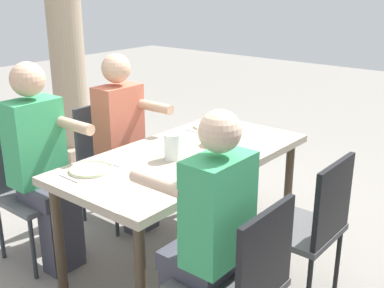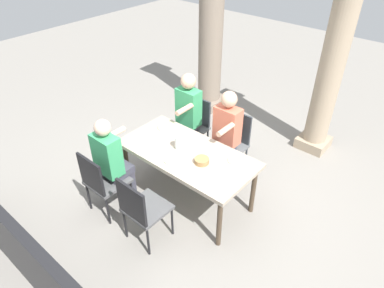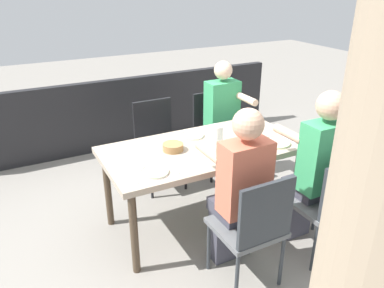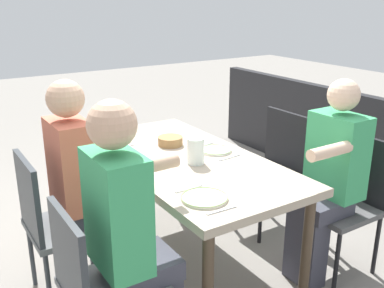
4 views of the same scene
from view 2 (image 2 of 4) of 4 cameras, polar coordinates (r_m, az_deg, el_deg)
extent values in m
plane|color=gray|center=(4.67, -0.73, -8.74)|extent=(16.00, 16.00, 0.00)
cube|color=tan|center=(4.20, -0.80, -1.61)|extent=(1.69, 0.84, 0.05)
cylinder|color=#473828|center=(5.05, -4.74, 0.18)|extent=(0.06, 0.06, 0.70)
cylinder|color=#473828|center=(4.32, 10.02, -7.47)|extent=(0.06, 0.06, 0.70)
cylinder|color=#473828|center=(4.69, -10.61, -3.49)|extent=(0.06, 0.06, 0.70)
cylinder|color=#473828|center=(3.90, 4.51, -12.77)|extent=(0.06, 0.06, 0.70)
cube|color=#5B5E61|center=(5.16, -0.33, 2.43)|extent=(0.44, 0.44, 0.04)
cube|color=#2D3338|center=(5.18, 1.12, 5.40)|extent=(0.42, 0.03, 0.44)
cylinder|color=#2D3338|center=(5.28, -3.23, 0.21)|extent=(0.03, 0.03, 0.43)
cylinder|color=#2D3338|center=(5.07, -0.10, -1.40)|extent=(0.03, 0.03, 0.43)
cylinder|color=#2D3338|center=(5.51, -0.52, 1.94)|extent=(0.03, 0.03, 0.43)
cylinder|color=#2D3338|center=(5.31, 2.57, 0.46)|extent=(0.03, 0.03, 0.43)
cube|color=#4F4F50|center=(4.36, -13.63, -5.98)|extent=(0.44, 0.44, 0.04)
cube|color=black|center=(4.14, -16.23, -4.95)|extent=(0.42, 0.03, 0.45)
cylinder|color=black|center=(4.47, -9.80, -8.08)|extent=(0.03, 0.03, 0.42)
cylinder|color=black|center=(4.71, -12.86, -5.92)|extent=(0.03, 0.03, 0.42)
cylinder|color=black|center=(4.32, -13.64, -10.61)|extent=(0.03, 0.03, 0.42)
cylinder|color=black|center=(4.56, -16.59, -8.22)|extent=(0.03, 0.03, 0.42)
cube|color=#5B5E61|center=(4.81, 5.92, -0.48)|extent=(0.44, 0.44, 0.04)
cube|color=#2D3338|center=(4.82, 7.47, 2.80)|extent=(0.42, 0.03, 0.46)
cylinder|color=#2D3338|center=(4.91, 2.67, -2.81)|extent=(0.03, 0.03, 0.43)
cylinder|color=#2D3338|center=(4.75, 6.28, -4.64)|extent=(0.03, 0.03, 0.43)
cylinder|color=#2D3338|center=(5.16, 5.29, -0.82)|extent=(0.03, 0.03, 0.43)
cylinder|color=#2D3338|center=(5.00, 8.80, -2.49)|extent=(0.03, 0.03, 0.43)
cube|color=#4F4F50|center=(3.94, -7.35, -10.41)|extent=(0.44, 0.44, 0.04)
cube|color=black|center=(3.69, -9.90, -9.57)|extent=(0.42, 0.03, 0.46)
cylinder|color=black|center=(4.10, -3.27, -12.52)|extent=(0.03, 0.03, 0.43)
cylinder|color=black|center=(4.29, -7.02, -9.99)|extent=(0.03, 0.03, 0.43)
cylinder|color=black|center=(3.93, -7.21, -15.57)|extent=(0.03, 0.03, 0.43)
cylinder|color=black|center=(4.14, -10.92, -12.74)|extent=(0.03, 0.03, 0.43)
cube|color=#3F3F4C|center=(5.14, -2.01, -0.63)|extent=(0.24, 0.14, 0.46)
cube|color=#3F3F4C|center=(5.03, -1.38, 2.41)|extent=(0.28, 0.32, 0.10)
cube|color=#389E60|center=(4.94, -0.58, 6.08)|extent=(0.34, 0.20, 0.55)
sphere|color=tan|center=(4.76, -0.61, 10.28)|extent=(0.21, 0.21, 0.21)
cylinder|color=tan|center=(4.64, -1.24, 5.71)|extent=(0.07, 0.30, 0.07)
cube|color=#3F3F4C|center=(4.60, -10.79, -6.40)|extent=(0.24, 0.14, 0.46)
cube|color=#3F3F4C|center=(4.38, -12.07, -4.25)|extent=(0.28, 0.32, 0.10)
cube|color=#389E60|center=(4.15, -13.75, -1.70)|extent=(0.34, 0.20, 0.51)
sphere|color=beige|center=(3.94, -14.50, 2.61)|extent=(0.19, 0.19, 0.19)
cylinder|color=beige|center=(4.29, -12.60, 1.70)|extent=(0.07, 0.30, 0.07)
cube|color=#3F3F4C|center=(4.78, 4.00, -3.92)|extent=(0.24, 0.14, 0.46)
cube|color=#3F3F4C|center=(4.67, 4.81, -0.73)|extent=(0.28, 0.32, 0.10)
cube|color=#CC664C|center=(4.57, 5.82, 3.05)|extent=(0.34, 0.20, 0.52)
sphere|color=tan|center=(4.37, 6.12, 7.32)|extent=(0.21, 0.21, 0.21)
cylinder|color=tan|center=(4.27, 5.55, 2.40)|extent=(0.07, 0.30, 0.07)
cube|color=gray|center=(6.70, 2.75, 7.13)|extent=(0.54, 0.54, 0.16)
cylinder|color=gray|center=(6.18, 3.12, 18.30)|extent=(0.42, 0.42, 2.56)
cube|color=tan|center=(5.85, 19.25, 0.33)|extent=(0.45, 0.45, 0.16)
cylinder|color=tan|center=(5.23, 22.23, 12.87)|extent=(0.35, 0.35, 2.61)
cube|color=black|center=(3.62, -23.04, -19.45)|extent=(4.09, 0.10, 0.90)
cylinder|color=silver|center=(4.65, -4.20, 2.84)|extent=(0.24, 0.24, 0.01)
torus|color=#A0BE77|center=(4.64, -4.21, 2.91)|extent=(0.24, 0.24, 0.01)
cube|color=silver|center=(4.74, -5.51, 3.44)|extent=(0.02, 0.17, 0.01)
cube|color=silver|center=(4.56, -2.85, 2.15)|extent=(0.02, 0.17, 0.01)
cylinder|color=white|center=(4.05, -3.13, -2.71)|extent=(0.21, 0.21, 0.01)
torus|color=#A4C786|center=(4.04, -3.13, -2.63)|extent=(0.21, 0.21, 0.01)
cube|color=silver|center=(4.13, -4.64, -1.90)|extent=(0.03, 0.17, 0.01)
cube|color=silver|center=(3.97, -1.54, -3.61)|extent=(0.02, 0.17, 0.01)
cylinder|color=white|center=(4.08, 7.34, -2.67)|extent=(0.21, 0.21, 0.01)
torus|color=#A9CD91|center=(4.07, 7.35, -2.59)|extent=(0.21, 0.21, 0.01)
cube|color=silver|center=(4.14, 5.63, -1.88)|extent=(0.03, 0.17, 0.01)
cube|color=silver|center=(4.02, 9.10, -3.55)|extent=(0.03, 0.17, 0.01)
cylinder|color=white|center=(4.20, -2.12, 0.22)|extent=(0.11, 0.11, 0.16)
cylinder|color=#EFEAC6|center=(4.22, -2.12, -0.05)|extent=(0.10, 0.10, 0.11)
cylinder|color=#9E7547|center=(4.00, 1.61, -2.76)|extent=(0.17, 0.17, 0.06)
camera|label=1|loc=(4.71, -39.29, 9.44)|focal=45.01mm
camera|label=3|loc=(5.23, 32.29, 17.24)|focal=35.32mm
camera|label=4|loc=(6.15, -8.76, 20.81)|focal=41.63mm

